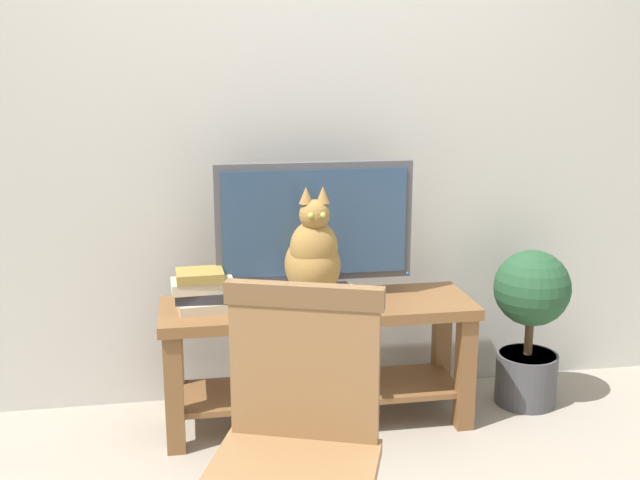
% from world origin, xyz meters
% --- Properties ---
extents(ground_plane, '(12.00, 12.00, 0.00)m').
position_xyz_m(ground_plane, '(0.00, 0.00, 0.00)').
color(ground_plane, gray).
extents(back_wall, '(7.00, 0.12, 2.80)m').
position_xyz_m(back_wall, '(0.00, 0.84, 1.40)').
color(back_wall, beige).
rests_on(back_wall, ground).
extents(tv_stand, '(1.26, 0.40, 0.52)m').
position_xyz_m(tv_stand, '(0.02, 0.46, 0.36)').
color(tv_stand, brown).
rests_on(tv_stand, ground).
extents(tv, '(0.80, 0.20, 0.56)m').
position_xyz_m(tv, '(0.02, 0.55, 0.81)').
color(tv, '#4C4C51').
rests_on(tv, tv_stand).
extents(media_box, '(0.37, 0.26, 0.05)m').
position_xyz_m(media_box, '(-0.01, 0.41, 0.55)').
color(media_box, '#BCBCC1').
rests_on(media_box, tv_stand).
extents(cat, '(0.22, 0.34, 0.44)m').
position_xyz_m(cat, '(-0.01, 0.39, 0.73)').
color(cat, olive).
rests_on(cat, media_box).
extents(wooden_chair, '(0.55, 0.55, 0.90)m').
position_xyz_m(wooden_chair, '(-0.22, -0.63, 0.52)').
color(wooden_chair, olive).
rests_on(wooden_chair, ground).
extents(book_stack, '(0.25, 0.18, 0.16)m').
position_xyz_m(book_stack, '(-0.43, 0.46, 0.60)').
color(book_stack, beige).
rests_on(book_stack, tv_stand).
extents(potted_plant, '(0.33, 0.33, 0.69)m').
position_xyz_m(potted_plant, '(0.95, 0.49, 0.39)').
color(potted_plant, '#47474C').
rests_on(potted_plant, ground).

